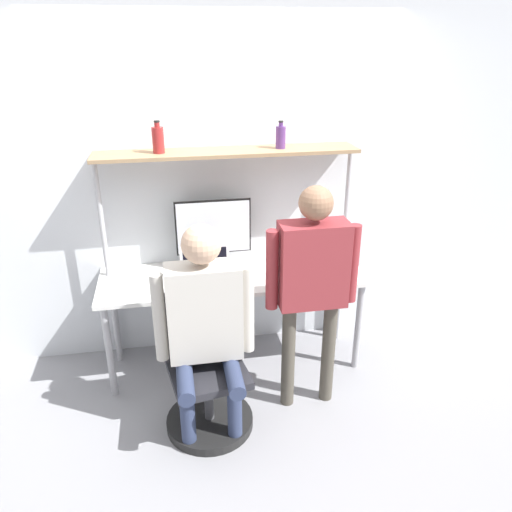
# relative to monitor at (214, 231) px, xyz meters

# --- Properties ---
(ground_plane) EXTENTS (12.00, 12.00, 0.00)m
(ground_plane) POSITION_rel_monitor_xyz_m (0.12, -0.49, -1.03)
(ground_plane) COLOR gray
(wall_back) EXTENTS (8.00, 0.06, 2.70)m
(wall_back) POSITION_rel_monitor_xyz_m (0.12, 0.17, 0.32)
(wall_back) COLOR silver
(wall_back) RESTS_ON ground_plane
(desk) EXTENTS (1.91, 0.62, 0.74)m
(desk) POSITION_rel_monitor_xyz_m (0.12, -0.16, -0.37)
(desk) COLOR silver
(desk) RESTS_ON ground_plane
(shelf_unit) EXTENTS (1.81, 0.29, 1.61)m
(shelf_unit) POSITION_rel_monitor_xyz_m (0.12, -0.01, 0.38)
(shelf_unit) COLOR #997A56
(shelf_unit) RESTS_ON ground_plane
(monitor) EXTENTS (0.55, 0.20, 0.52)m
(monitor) POSITION_rel_monitor_xyz_m (0.00, 0.00, 0.00)
(monitor) COLOR black
(monitor) RESTS_ON desk
(laptop) EXTENTS (0.35, 0.24, 0.24)m
(laptop) POSITION_rel_monitor_xyz_m (-0.08, -0.23, -0.22)
(laptop) COLOR silver
(laptop) RESTS_ON desk
(cell_phone) EXTENTS (0.07, 0.15, 0.01)m
(cell_phone) POSITION_rel_monitor_xyz_m (0.18, -0.23, -0.28)
(cell_phone) COLOR #264C8C
(cell_phone) RESTS_ON desk
(office_chair) EXTENTS (0.56, 0.56, 0.90)m
(office_chair) POSITION_rel_monitor_xyz_m (-0.15, -0.80, -0.76)
(office_chair) COLOR black
(office_chair) RESTS_ON ground_plane
(person_seated) EXTENTS (0.60, 0.47, 1.38)m
(person_seated) POSITION_rel_monitor_xyz_m (-0.15, -0.84, -0.22)
(person_seated) COLOR #2D3856
(person_seated) RESTS_ON ground_plane
(person_standing) EXTENTS (0.59, 0.21, 1.54)m
(person_standing) POSITION_rel_monitor_xyz_m (0.54, -0.72, -0.05)
(person_standing) COLOR #4C473D
(person_standing) RESTS_ON ground_plane
(bottle_purple) EXTENTS (0.07, 0.07, 0.19)m
(bottle_purple) POSITION_rel_monitor_xyz_m (0.49, -0.01, 0.66)
(bottle_purple) COLOR #593372
(bottle_purple) RESTS_ON shelf_unit
(bottle_red) EXTENTS (0.08, 0.08, 0.21)m
(bottle_red) POSITION_rel_monitor_xyz_m (-0.34, -0.01, 0.67)
(bottle_red) COLOR maroon
(bottle_red) RESTS_ON shelf_unit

